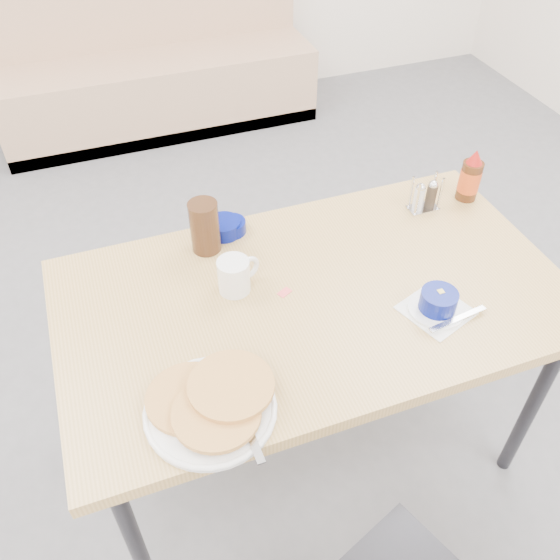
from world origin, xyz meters
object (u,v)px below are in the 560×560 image
object	(u,v)px
pancake_plate	(212,404)
butter_bowl	(224,227)
coffee_mug	(235,275)
grits_setting	(438,303)
dining_table	(314,309)
condiment_caddy	(425,198)
syrup_bottle	(470,178)
creamer_bowl	(232,227)
booth_bench	(154,68)
amber_tumbler	(205,227)

from	to	relation	value
pancake_plate	butter_bowl	bearing A→B (deg)	71.39
coffee_mug	grits_setting	world-z (taller)	coffee_mug
dining_table	coffee_mug	xyz separation A→B (m)	(-0.20, 0.09, 0.11)
butter_bowl	condiment_caddy	world-z (taller)	condiment_caddy
dining_table	pancake_plate	bearing A→B (deg)	-143.76
pancake_plate	grits_setting	size ratio (longest dim) A/B	1.46
coffee_mug	grits_setting	xyz separation A→B (m)	(0.48, -0.27, -0.02)
pancake_plate	syrup_bottle	bearing A→B (deg)	27.12
pancake_plate	creamer_bowl	xyz separation A→B (m)	(0.23, 0.61, -0.00)
creamer_bowl	butter_bowl	bearing A→B (deg)	180.00
butter_bowl	syrup_bottle	xyz separation A→B (m)	(0.80, -0.09, 0.05)
pancake_plate	condiment_caddy	bearing A→B (deg)	31.21
booth_bench	condiment_caddy	world-z (taller)	booth_bench
amber_tumbler	syrup_bottle	distance (m)	0.87
grits_setting	booth_bench	bearing A→B (deg)	95.90
syrup_bottle	booth_bench	bearing A→B (deg)	105.63
coffee_mug	grits_setting	bearing A→B (deg)	-29.17
butter_bowl	amber_tumbler	world-z (taller)	amber_tumbler
booth_bench	condiment_caddy	distance (m)	2.38
booth_bench	coffee_mug	size ratio (longest dim) A/B	14.84
booth_bench	coffee_mug	distance (m)	2.49
pancake_plate	coffee_mug	bearing A→B (deg)	65.17
pancake_plate	grits_setting	bearing A→B (deg)	8.51
butter_bowl	syrup_bottle	distance (m)	0.81
creamer_bowl	amber_tumbler	world-z (taller)	amber_tumbler
butter_bowl	creamer_bowl	bearing A→B (deg)	0.00
creamer_bowl	amber_tumbler	size ratio (longest dim) A/B	0.54
creamer_bowl	coffee_mug	bearing A→B (deg)	-104.05
creamer_bowl	butter_bowl	distance (m)	0.02
syrup_bottle	butter_bowl	bearing A→B (deg)	173.37
amber_tumbler	booth_bench	bearing A→B (deg)	84.16
booth_bench	amber_tumbler	world-z (taller)	booth_bench
butter_bowl	syrup_bottle	world-z (taller)	syrup_bottle
booth_bench	amber_tumbler	bearing A→B (deg)	-95.84
booth_bench	creamer_bowl	xyz separation A→B (m)	(-0.14, -2.19, 0.43)
pancake_plate	butter_bowl	size ratio (longest dim) A/B	3.13
condiment_caddy	coffee_mug	bearing A→B (deg)	-167.73
dining_table	grits_setting	world-z (taller)	grits_setting
creamer_bowl	butter_bowl	xyz separation A→B (m)	(-0.02, 0.00, 0.00)
dining_table	condiment_caddy	world-z (taller)	condiment_caddy
booth_bench	butter_bowl	bearing A→B (deg)	-94.21
grits_setting	butter_bowl	world-z (taller)	grits_setting
grits_setting	syrup_bottle	bearing A→B (deg)	49.27
grits_setting	creamer_bowl	size ratio (longest dim) A/B	2.50
dining_table	syrup_bottle	bearing A→B (deg)	21.09
dining_table	butter_bowl	world-z (taller)	butter_bowl
amber_tumbler	dining_table	bearing A→B (deg)	-51.62
grits_setting	condiment_caddy	bearing A→B (deg)	64.44
creamer_bowl	amber_tumbler	xyz separation A→B (m)	(-0.09, -0.05, 0.06)
coffee_mug	grits_setting	size ratio (longest dim) A/B	0.58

